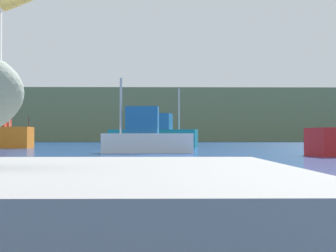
% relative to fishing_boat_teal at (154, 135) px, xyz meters
% --- Properties ---
extents(hillside_backdrop, '(140.00, 10.65, 8.16)m').
position_rel_fishing_boat_teal_xyz_m(hillside_backdrop, '(-2.19, 42.82, 3.13)').
color(hillside_backdrop, '#6B7A51').
rests_on(hillside_backdrop, ground).
extents(fishing_boat_teal, '(6.92, 3.30, 4.48)m').
position_rel_fishing_boat_teal_xyz_m(fishing_boat_teal, '(0.00, 0.00, 0.00)').
color(fishing_boat_teal, teal).
rests_on(fishing_boat_teal, ground).
extents(fishing_boat_white, '(4.62, 1.55, 3.77)m').
position_rel_fishing_boat_teal_xyz_m(fishing_boat_white, '(-0.22, -13.78, -0.15)').
color(fishing_boat_white, white).
rests_on(fishing_boat_white, ground).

